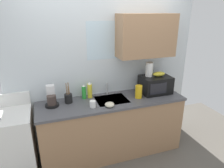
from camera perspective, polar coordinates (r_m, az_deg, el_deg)
name	(u,v)px	position (r m, az deg, el deg)	size (l,w,h in m)	color
kitchen_wall_assembly	(112,64)	(3.16, 0.04, 5.55)	(2.93, 0.42, 2.50)	silver
counter_unit	(112,126)	(3.21, 0.00, -11.66)	(2.16, 0.63, 0.90)	#9E7551
sink_faucet	(107,89)	(3.18, -1.47, -1.31)	(0.03, 0.03, 0.18)	#B2B5BA
stove_range	(11,145)	(3.13, -26.43, -14.96)	(0.60, 0.60, 1.08)	white
microwave	(155,85)	(3.29, 12.04, -0.16)	(0.46, 0.35, 0.27)	black
banana_bunch	(159,74)	(3.26, 13.01, 2.75)	(0.20, 0.11, 0.07)	gold
paper_towel_roll	(149,69)	(3.21, 10.36, 4.05)	(0.11, 0.11, 0.22)	white
coffee_maker	(51,98)	(2.92, -16.60, -3.85)	(0.19, 0.21, 0.28)	black
dish_soap_bottle_yellow	(90,90)	(3.06, -6.23, -1.74)	(0.07, 0.07, 0.25)	yellow
dish_soap_bottle_green	(84,92)	(3.03, -7.87, -2.19)	(0.06, 0.06, 0.23)	green
cereal_canister	(139,92)	(3.07, 7.46, -2.15)	(0.10, 0.10, 0.19)	gold
mug_white	(93,104)	(2.78, -5.39, -5.61)	(0.08, 0.08, 0.10)	white
utensil_crock	(68,98)	(2.96, -12.11, -3.84)	(0.11, 0.11, 0.30)	black
small_bowl	(110,105)	(2.79, -0.66, -5.78)	(0.13, 0.13, 0.07)	beige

